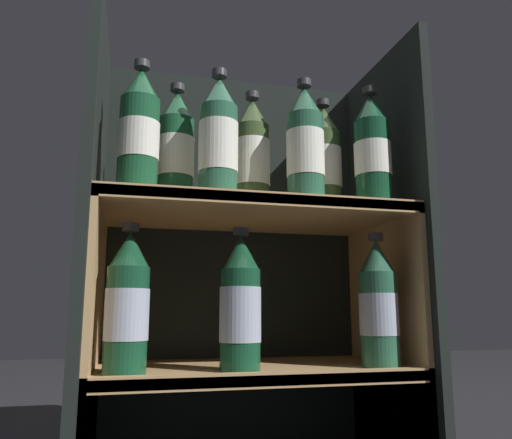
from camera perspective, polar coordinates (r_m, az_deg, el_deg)
The scene contains 15 objects.
fridge_back_wall at distance 1.20m, azimuth -2.56°, elevation -4.34°, with size 0.65×0.02×0.90m, color black.
fridge_side_left at distance 1.01m, azimuth -18.44°, elevation -2.62°, with size 0.02×0.37×0.90m, color black.
fridge_side_right at distance 1.14m, azimuth 14.96°, elevation -3.69°, with size 0.02×0.37×0.90m, color black.
shelf_lower at distance 1.02m, azimuth -0.55°, elevation -18.58°, with size 0.61×0.33×0.22m.
shelf_upper at distance 1.02m, azimuth -0.57°, elevation -6.80°, with size 0.61×0.33×0.53m.
bottle_upper_front_0 at distance 0.95m, azimuth -13.23°, elevation 9.60°, with size 0.08×0.08×0.26m.
bottle_upper_front_1 at distance 0.96m, azimuth -4.32°, elevation 9.02°, with size 0.08×0.08×0.26m.
bottle_upper_front_2 at distance 1.00m, azimuth 5.65°, elevation 8.22°, with size 0.08×0.08×0.26m.
bottle_upper_front_3 at distance 1.06m, azimuth 13.16°, elevation 7.50°, with size 0.08×0.08×0.26m.
bottle_upper_back_0 at distance 1.03m, azimuth -9.17°, elevation 7.80°, with size 0.08×0.08×0.26m.
bottle_upper_back_1 at distance 1.06m, azimuth -0.37°, elevation 7.20°, with size 0.08×0.08×0.26m.
bottle_upper_back_2 at distance 1.10m, azimuth 7.80°, elevation 6.55°, with size 0.08×0.08×0.26m.
bottle_lower_front_0 at distance 0.90m, azimuth -14.51°, elevation -9.48°, with size 0.08×0.08×0.26m.
bottle_lower_front_1 at distance 0.92m, azimuth -1.81°, elevation -9.85°, with size 0.08×0.08×0.26m.
bottle_lower_front_2 at distance 1.01m, azimuth 13.83°, elevation -9.57°, with size 0.08×0.08×0.26m.
Camera 1 is at (-0.23, -0.83, 0.32)m, focal length 35.00 mm.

